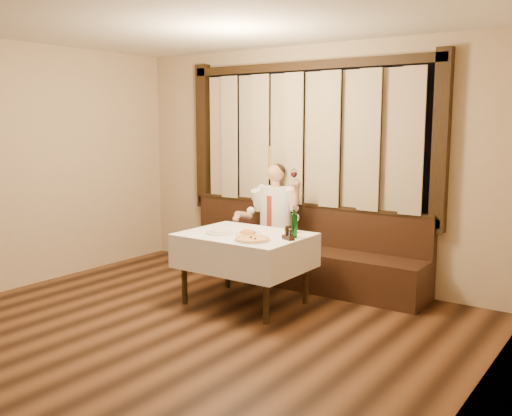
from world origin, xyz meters
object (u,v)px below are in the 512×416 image
Objects in this scene: dining_table at (245,243)px; pasta_red at (248,231)px; banquette at (296,256)px; seated_man at (272,213)px; pasta_cream at (220,230)px; green_bottle at (294,225)px; cruet_caddy at (288,235)px; pizza at (252,239)px.

pasta_red is at bearing -24.64° from dining_table.
seated_man is (-0.28, -0.09, 0.51)m from banquette.
seated_man reaches higher than pasta_cream.
dining_table is 0.59m from green_bottle.
banquette is at bearing 79.74° from pasta_cream.
dining_table is at bearing -90.00° from banquette.
cruet_caddy is at bearing -49.07° from seated_man.
green_bottle reaches higher than pizza.
green_bottle is (0.47, 0.14, 0.09)m from pasta_red.
green_bottle is (0.74, 0.26, 0.09)m from pasta_cream.
pasta_cream is at bearing -144.18° from dining_table.
pasta_red is at bearing 133.73° from pizza.
banquette is 11.06× the size of pasta_cream.
dining_table is at bearing 137.55° from pizza.
cruet_caddy reaches higher than pasta_cream.
pasta_red is 0.95× the size of pasta_cream.
dining_table is at bearing -157.71° from cruet_caddy.
dining_table is 0.99m from seated_man.
banquette is at bearing 17.69° from seated_man.
pasta_red is 1.91× the size of cruet_caddy.
pasta_cream reaches higher than dining_table.
pizza is 0.26× the size of seated_man.
pizza is 0.31m from pasta_red.
green_bottle reaches higher than cruet_caddy.
seated_man is (-0.55, 1.18, 0.05)m from pizza.
pasta_cream is 0.76m from cruet_caddy.
pasta_red is 0.30m from pasta_cream.
pasta_cream is (-0.21, -0.15, 0.15)m from dining_table.
seated_man reaches higher than banquette.
pasta_cream reaches higher than pizza.
dining_table is (0.00, -1.02, 0.34)m from banquette.
banquette is 1.38m from pizza.
pizza is 1.31m from seated_man.
cruet_caddy reaches higher than dining_table.
banquette reaches higher than dining_table.
green_bottle is at bearing 112.29° from cruet_caddy.
green_bottle is at bearing 16.20° from pasta_red.
pasta_red is 0.20× the size of seated_man.
pasta_red is 0.47m from cruet_caddy.
cruet_caddy reaches higher than pasta_red.
seated_man reaches higher than dining_table.
pizza reaches higher than dining_table.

